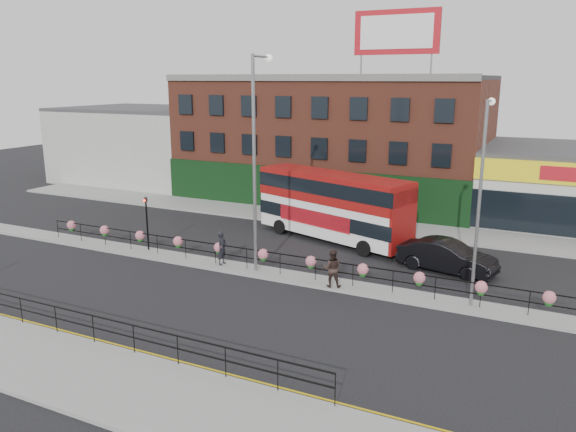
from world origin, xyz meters
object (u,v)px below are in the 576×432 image
at_px(double_decker_bus, 333,200).
at_px(lamp_column_east, 481,186).
at_px(pedestrian_a, 222,248).
at_px(pedestrian_b, 332,268).
at_px(car, 447,256).
at_px(lamp_column_west, 257,146).

height_order(double_decker_bus, lamp_column_east, lamp_column_east).
bearing_deg(pedestrian_a, double_decker_bus, -26.86).
distance_m(double_decker_bus, pedestrian_b, 8.69).
bearing_deg(lamp_column_east, pedestrian_b, -173.00).
height_order(car, pedestrian_a, pedestrian_a).
bearing_deg(pedestrian_b, lamp_column_west, -25.80).
bearing_deg(lamp_column_west, car, 25.91).
bearing_deg(double_decker_bus, pedestrian_a, -115.62).
xyz_separation_m(car, lamp_column_west, (-9.07, -4.41, 5.90)).
xyz_separation_m(double_decker_bus, car, (7.68, -2.84, -1.81)).
bearing_deg(pedestrian_a, car, -69.09).
bearing_deg(car, lamp_column_west, 127.50).
distance_m(pedestrian_b, lamp_column_west, 7.27).
xyz_separation_m(car, pedestrian_b, (-4.57, -5.11, 0.25)).
distance_m(double_decker_bus, lamp_column_east, 12.34).
xyz_separation_m(pedestrian_a, lamp_column_west, (2.17, 0.17, 5.67)).
bearing_deg(car, pedestrian_b, 149.82).
distance_m(car, pedestrian_b, 6.86).
bearing_deg(lamp_column_east, double_decker_bus, 143.35).
bearing_deg(lamp_column_east, pedestrian_a, -178.87).
height_order(pedestrian_a, lamp_column_west, lamp_column_west).
height_order(pedestrian_a, lamp_column_east, lamp_column_east).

